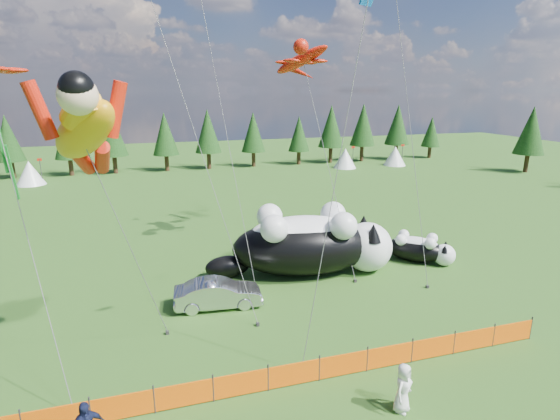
# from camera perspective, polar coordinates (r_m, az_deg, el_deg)

# --- Properties ---
(ground) EXTENTS (160.00, 160.00, 0.00)m
(ground) POSITION_cam_1_polar(r_m,az_deg,el_deg) (19.93, -1.02, -16.93)
(ground) COLOR black
(ground) RESTS_ON ground
(safety_fence) EXTENTS (22.06, 0.06, 1.10)m
(safety_fence) POSITION_cam_1_polar(r_m,az_deg,el_deg) (17.27, 1.85, -20.60)
(safety_fence) COLOR #262626
(safety_fence) RESTS_ON ground
(tree_line) EXTENTS (90.00, 4.00, 8.00)m
(tree_line) POSITION_cam_1_polar(r_m,az_deg,el_deg) (61.76, -12.57, 8.80)
(tree_line) COLOR black
(tree_line) RESTS_ON ground
(festival_tents) EXTENTS (50.00, 3.20, 2.80)m
(festival_tents) POSITION_cam_1_polar(r_m,az_deg,el_deg) (59.07, -1.28, 6.33)
(festival_tents) COLOR white
(festival_tents) RESTS_ON ground
(cat_large) EXTENTS (11.23, 5.27, 4.07)m
(cat_large) POSITION_cam_1_polar(r_m,az_deg,el_deg) (26.01, 4.12, -4.26)
(cat_large) COLOR black
(cat_large) RESTS_ON ground
(cat_small) EXTENTS (4.23, 3.85, 1.84)m
(cat_small) POSITION_cam_1_polar(r_m,az_deg,el_deg) (29.41, 17.67, -4.81)
(cat_small) COLOR black
(cat_small) RESTS_ON ground
(car) EXTENTS (4.53, 1.94, 1.45)m
(car) POSITION_cam_1_polar(r_m,az_deg,el_deg) (22.68, -8.08, -10.75)
(car) COLOR silver
(car) RESTS_ON ground
(spectator_e) EXTENTS (1.04, 0.97, 1.79)m
(spectator_e) POSITION_cam_1_polar(r_m,az_deg,el_deg) (16.52, 15.77, -21.48)
(spectator_e) COLOR white
(spectator_e) RESTS_ON ground
(superhero_kite) EXTENTS (5.92, 6.07, 11.68)m
(superhero_kite) POSITION_cam_1_polar(r_m,az_deg,el_deg) (16.03, -24.24, 9.40)
(superhero_kite) COLOR orange
(superhero_kite) RESTS_ON ground
(gecko_kite) EXTENTS (6.04, 11.53, 14.88)m
(gecko_kite) POSITION_cam_1_polar(r_m,az_deg,el_deg) (30.61, 2.79, 18.98)
(gecko_kite) COLOR red
(gecko_kite) RESTS_ON ground
(diamond_kite_c) EXTENTS (3.09, 1.01, 14.61)m
(diamond_kite_c) POSITION_cam_1_polar(r_m,az_deg,el_deg) (16.58, 11.20, 24.24)
(diamond_kite_c) COLOR blue
(diamond_kite_c) RESTS_ON ground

